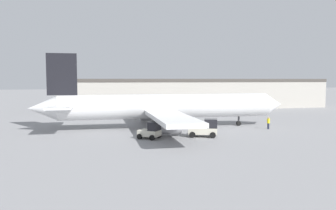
# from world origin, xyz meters

# --- Properties ---
(ground_plane) EXTENTS (400.00, 400.00, 0.00)m
(ground_plane) POSITION_xyz_m (0.00, 0.00, 0.00)
(ground_plane) COLOR gray
(terminal_building) EXTENTS (64.28, 10.46, 7.11)m
(terminal_building) POSITION_xyz_m (14.29, 30.13, 3.56)
(terminal_building) COLOR #ADA89E
(terminal_building) RESTS_ON ground_plane
(airplane) EXTENTS (36.96, 32.55, 10.44)m
(airplane) POSITION_xyz_m (-0.94, 0.02, 3.05)
(airplane) COLOR silver
(airplane) RESTS_ON ground_plane
(ground_crew_worker) EXTENTS (0.38, 0.38, 1.73)m
(ground_crew_worker) POSITION_xyz_m (13.49, -4.35, 0.92)
(ground_crew_worker) COLOR #1E2338
(ground_crew_worker) RESTS_ON ground_plane
(baggage_tug) EXTENTS (3.02, 2.96, 2.04)m
(baggage_tug) POSITION_xyz_m (-3.95, -8.06, 0.92)
(baggage_tug) COLOR beige
(baggage_tug) RESTS_ON ground_plane
(belt_loader_truck) EXTENTS (3.81, 2.88, 2.21)m
(belt_loader_truck) POSITION_xyz_m (2.68, -8.25, 1.05)
(belt_loader_truck) COLOR beige
(belt_loader_truck) RESTS_ON ground_plane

